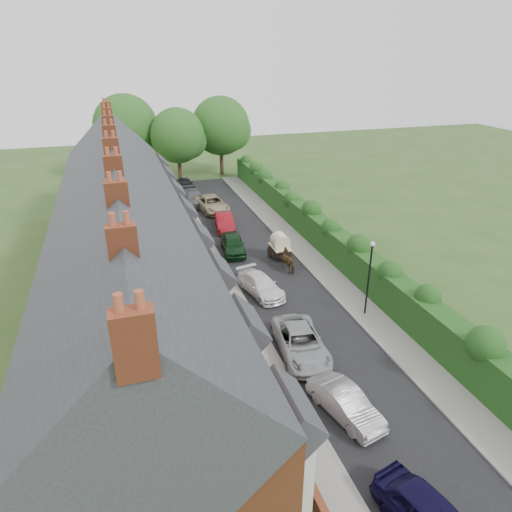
{
  "coord_description": "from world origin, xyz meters",
  "views": [
    {
      "loc": [
        -10.94,
        -18.13,
        15.81
      ],
      "look_at": [
        -2.03,
        10.31,
        2.2
      ],
      "focal_mm": 32.0,
      "sensor_mm": 36.0,
      "label": 1
    }
  ],
  "objects_px": {
    "lamppost": "(370,269)",
    "car_green": "(233,244)",
    "car_red": "(224,221)",
    "car_grey": "(194,197)",
    "car_beige": "(212,204)",
    "car_silver_a": "(345,403)",
    "horse": "(289,261)",
    "horse_cart": "(280,245)",
    "car_silver_b": "(301,343)",
    "car_black": "(186,183)",
    "car_white": "(261,285)"
  },
  "relations": [
    {
      "from": "lamppost",
      "to": "car_green",
      "type": "bearing_deg",
      "value": 114.77
    },
    {
      "from": "car_red",
      "to": "lamppost",
      "type": "bearing_deg",
      "value": -67.27
    },
    {
      "from": "car_grey",
      "to": "car_red",
      "type": "bearing_deg",
      "value": -81.66
    },
    {
      "from": "car_beige",
      "to": "lamppost",
      "type": "bearing_deg",
      "value": -85.43
    },
    {
      "from": "car_silver_a",
      "to": "horse",
      "type": "bearing_deg",
      "value": 64.29
    },
    {
      "from": "lamppost",
      "to": "car_grey",
      "type": "bearing_deg",
      "value": 103.64
    },
    {
      "from": "horse_cart",
      "to": "lamppost",
      "type": "bearing_deg",
      "value": -76.39
    },
    {
      "from": "car_silver_b",
      "to": "car_red",
      "type": "height_order",
      "value": "car_red"
    },
    {
      "from": "car_silver_b",
      "to": "car_black",
      "type": "relative_size",
      "value": 1.34
    },
    {
      "from": "car_silver_a",
      "to": "car_white",
      "type": "distance_m",
      "value": 12.34
    },
    {
      "from": "lamppost",
      "to": "car_silver_b",
      "type": "distance_m",
      "value": 6.67
    },
    {
      "from": "lamppost",
      "to": "car_grey",
      "type": "distance_m",
      "value": 27.25
    },
    {
      "from": "car_red",
      "to": "car_black",
      "type": "distance_m",
      "value": 14.8
    },
    {
      "from": "car_green",
      "to": "car_red",
      "type": "xyz_separation_m",
      "value": [
        0.63,
        5.6,
        -0.01
      ]
    },
    {
      "from": "car_silver_a",
      "to": "lamppost",
      "type": "bearing_deg",
      "value": 40.33
    },
    {
      "from": "lamppost",
      "to": "car_green",
      "type": "height_order",
      "value": "lamppost"
    },
    {
      "from": "car_green",
      "to": "lamppost",
      "type": "bearing_deg",
      "value": -58.0
    },
    {
      "from": "lamppost",
      "to": "horse_cart",
      "type": "relative_size",
      "value": 1.63
    },
    {
      "from": "lamppost",
      "to": "car_red",
      "type": "distance_m",
      "value": 18.66
    },
    {
      "from": "car_white",
      "to": "car_black",
      "type": "distance_m",
      "value": 27.83
    },
    {
      "from": "car_silver_b",
      "to": "car_beige",
      "type": "height_order",
      "value": "car_beige"
    },
    {
      "from": "car_beige",
      "to": "car_silver_b",
      "type": "bearing_deg",
      "value": -98.79
    },
    {
      "from": "car_grey",
      "to": "car_black",
      "type": "height_order",
      "value": "car_grey"
    },
    {
      "from": "car_beige",
      "to": "horse_cart",
      "type": "relative_size",
      "value": 1.78
    },
    {
      "from": "car_silver_b",
      "to": "car_beige",
      "type": "bearing_deg",
      "value": 95.01
    },
    {
      "from": "lamppost",
      "to": "car_silver_b",
      "type": "relative_size",
      "value": 0.95
    },
    {
      "from": "car_black",
      "to": "horse",
      "type": "xyz_separation_m",
      "value": [
        3.95,
        -24.98,
        0.14
      ]
    },
    {
      "from": "car_grey",
      "to": "horse",
      "type": "height_order",
      "value": "horse"
    },
    {
      "from": "car_silver_b",
      "to": "car_white",
      "type": "bearing_deg",
      "value": 96.29
    },
    {
      "from": "car_green",
      "to": "car_black",
      "type": "height_order",
      "value": "car_green"
    },
    {
      "from": "horse",
      "to": "car_grey",
      "type": "bearing_deg",
      "value": -88.8
    },
    {
      "from": "car_silver_b",
      "to": "horse",
      "type": "bearing_deg",
      "value": 78.58
    },
    {
      "from": "car_red",
      "to": "car_black",
      "type": "height_order",
      "value": "car_red"
    },
    {
      "from": "lamppost",
      "to": "car_black",
      "type": "height_order",
      "value": "lamppost"
    },
    {
      "from": "car_silver_a",
      "to": "car_beige",
      "type": "distance_m",
      "value": 31.02
    },
    {
      "from": "lamppost",
      "to": "horse_cart",
      "type": "distance_m",
      "value": 10.15
    },
    {
      "from": "lamppost",
      "to": "car_red",
      "type": "height_order",
      "value": "lamppost"
    },
    {
      "from": "horse_cart",
      "to": "car_beige",
      "type": "bearing_deg",
      "value": 100.96
    },
    {
      "from": "car_silver_a",
      "to": "horse",
      "type": "distance_m",
      "value": 15.48
    },
    {
      "from": "car_red",
      "to": "horse",
      "type": "bearing_deg",
      "value": -68.41
    },
    {
      "from": "car_grey",
      "to": "car_beige",
      "type": "bearing_deg",
      "value": -65.7
    },
    {
      "from": "lamppost",
      "to": "car_silver_a",
      "type": "xyz_separation_m",
      "value": [
        -5.41,
        -7.62,
        -2.6
      ]
    },
    {
      "from": "car_silver_a",
      "to": "car_silver_b",
      "type": "height_order",
      "value": "car_silver_b"
    },
    {
      "from": "lamppost",
      "to": "car_beige",
      "type": "xyz_separation_m",
      "value": [
        -5.0,
        23.4,
        -2.52
      ]
    },
    {
      "from": "car_silver_b",
      "to": "horse",
      "type": "xyz_separation_m",
      "value": [
        3.25,
        10.16,
        0.08
      ]
    },
    {
      "from": "car_grey",
      "to": "horse_cart",
      "type": "distance_m",
      "value": 17.19
    },
    {
      "from": "lamppost",
      "to": "car_white",
      "type": "bearing_deg",
      "value": 139.78
    },
    {
      "from": "lamppost",
      "to": "car_white",
      "type": "xyz_separation_m",
      "value": [
        -5.59,
        4.72,
        -2.63
      ]
    },
    {
      "from": "car_beige",
      "to": "horse",
      "type": "height_order",
      "value": "horse"
    },
    {
      "from": "car_white",
      "to": "lamppost",
      "type": "bearing_deg",
      "value": -52.78
    }
  ]
}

